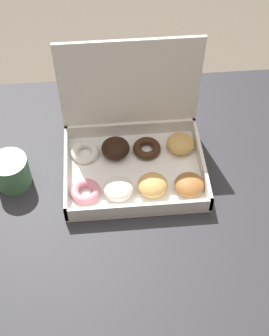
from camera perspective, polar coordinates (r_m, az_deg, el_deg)
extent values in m
plane|color=#6B6054|center=(1.79, -0.96, -17.26)|extent=(8.00, 8.00, 0.00)
cube|color=#2D2D33|center=(1.15, -1.44, -4.37)|extent=(0.97, 0.89, 0.03)
cylinder|color=#2D2D33|center=(1.74, 12.45, 0.86)|extent=(0.06, 0.06, 0.70)
cube|color=white|center=(1.18, 0.00, -0.53)|extent=(0.35, 0.26, 0.01)
cube|color=white|center=(1.09, 0.57, -5.10)|extent=(0.35, 0.01, 0.04)
cube|color=white|center=(1.25, -0.50, 4.80)|extent=(0.35, 0.01, 0.04)
cube|color=white|center=(1.17, -8.30, -0.37)|extent=(0.01, 0.26, 0.04)
cube|color=white|center=(1.18, 8.18, 0.72)|extent=(0.01, 0.26, 0.04)
cube|color=white|center=(1.15, -0.58, 10.18)|extent=(0.35, 0.01, 0.26)
torus|color=pink|center=(1.14, -5.98, -2.85)|extent=(0.07, 0.07, 0.02)
ellipsoid|color=white|center=(1.13, -1.96, -2.52)|extent=(0.07, 0.07, 0.04)
ellipsoid|color=tan|center=(1.13, 2.22, -2.09)|extent=(0.07, 0.07, 0.04)
ellipsoid|color=#9E6633|center=(1.14, 6.70, -2.04)|extent=(0.07, 0.07, 0.04)
torus|color=white|center=(1.21, -6.05, 1.92)|extent=(0.07, 0.07, 0.02)
ellipsoid|color=black|center=(1.20, -2.34, 2.43)|extent=(0.07, 0.07, 0.04)
torus|color=#381E11|center=(1.21, 1.51, 2.41)|extent=(0.07, 0.07, 0.02)
ellipsoid|color=tan|center=(1.22, 5.61, 2.96)|extent=(0.07, 0.07, 0.04)
cylinder|color=#4C8456|center=(1.17, -14.79, -0.43)|extent=(0.09, 0.09, 0.08)
cylinder|color=black|center=(1.15, -15.16, 0.69)|extent=(0.07, 0.07, 0.01)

